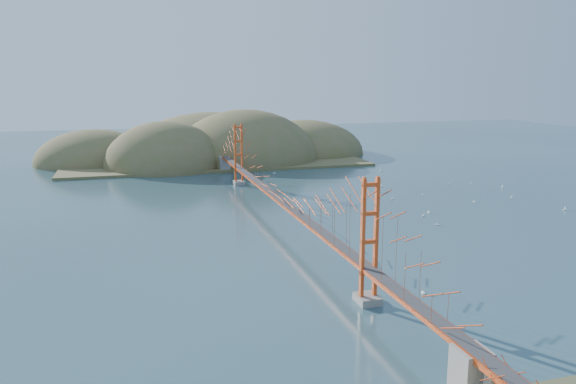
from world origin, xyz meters
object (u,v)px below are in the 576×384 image
object	(u,v)px
bridge	(280,174)
sailboat_1	(362,198)
sailboat_2	(437,224)
sailboat_0	(429,212)

from	to	relation	value
bridge	sailboat_1	bearing A→B (deg)	32.65
sailboat_2	sailboat_0	bearing A→B (deg)	68.58
sailboat_2	sailboat_1	xyz separation A→B (m)	(-3.06, 18.80, -0.01)
sailboat_1	sailboat_0	world-z (taller)	sailboat_0
bridge	sailboat_0	xyz separation A→B (m)	(23.34, -0.62, -6.86)
bridge	sailboat_1	size ratio (longest dim) A/B	147.80
sailboat_2	sailboat_0	distance (m)	7.44
sailboat_1	sailboat_0	size ratio (longest dim) A/B	0.92
bridge	sailboat_2	size ratio (longest dim) A/B	130.88
sailboat_1	sailboat_0	xyz separation A→B (m)	(5.78, -11.88, 0.01)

